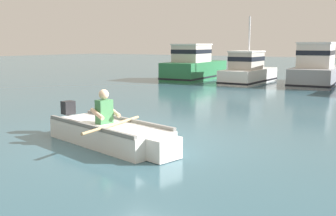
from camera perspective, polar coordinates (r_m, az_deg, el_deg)
The scene contains 5 objects.
ground_plane at distance 9.14m, azimuth -3.56°, elevation -4.59°, with size 120.00×120.00×0.00m, color #386070.
rowboat_with_person at distance 8.77m, azimuth -8.17°, elevation -3.57°, with size 3.72×2.05×1.19m.
moored_boat_green at distance 24.76m, azimuth 3.75°, elevation 5.99°, with size 2.63×5.74×2.18m.
moored_boat_white at distance 22.92m, azimuth 11.35°, elevation 5.20°, with size 1.87×4.77×3.66m.
moored_boat_grey at distance 22.83m, azimuth 20.38°, elevation 5.21°, with size 2.70×5.93×2.26m.
Camera 1 is at (5.46, -7.01, 2.17)m, focal length 42.75 mm.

